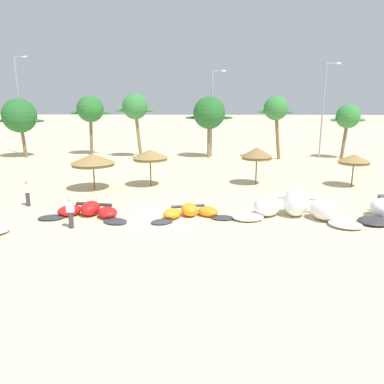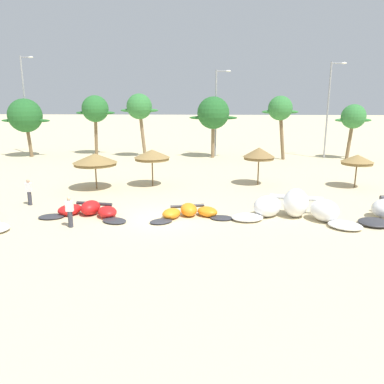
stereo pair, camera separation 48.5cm
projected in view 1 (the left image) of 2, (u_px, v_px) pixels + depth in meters
name	position (u px, v px, depth m)	size (l,w,h in m)	color
ground_plane	(163.00, 218.00, 20.92)	(260.00, 260.00, 0.00)	beige
kite_left	(89.00, 211.00, 21.16)	(5.27, 2.82, 0.80)	#333338
kite_left_of_center	(190.00, 212.00, 21.08)	(4.67, 2.77, 0.71)	#333338
kite_center	(296.00, 207.00, 20.89)	(6.86, 3.97, 1.58)	white
beach_umbrella_near_van	(93.00, 160.00, 26.94)	(3.13, 3.13, 2.60)	brown
beach_umbrella_middle	(150.00, 155.00, 27.93)	(2.64, 2.64, 2.75)	brown
beach_umbrella_near_palms	(257.00, 153.00, 28.43)	(2.34, 2.34, 2.85)	brown
beach_umbrella_outermost	(354.00, 159.00, 27.84)	(2.30, 2.30, 2.44)	brown
person_near_kites	(71.00, 213.00, 19.16)	(0.36, 0.24, 1.62)	#383842
person_by_umbrellas	(27.00, 193.00, 23.08)	(0.36, 0.24, 1.62)	#383842
palm_leftmost	(19.00, 116.00, 41.27)	(5.48, 3.66, 6.37)	brown
palm_left	(90.00, 109.00, 43.00)	(4.50, 3.00, 6.71)	brown
palm_left_of_gap	(135.00, 107.00, 40.95)	(4.11, 2.74, 6.88)	#7F6647
palm_center_left	(209.00, 113.00, 41.00)	(5.18, 3.45, 6.57)	#7F6647
palm_center_right	(276.00, 109.00, 39.86)	(3.80, 2.53, 6.64)	brown
palm_right_of_gap	(348.00, 117.00, 40.38)	(3.80, 2.54, 5.78)	brown
lamppost_west	(20.00, 102.00, 42.79)	(1.55, 0.24, 10.92)	gray
lamppost_west_center	(213.00, 109.00, 41.72)	(1.63, 0.24, 9.34)	gray
lamppost_east_center	(324.00, 106.00, 40.59)	(1.63, 0.24, 10.03)	gray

